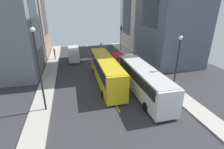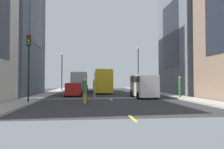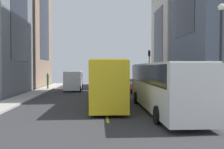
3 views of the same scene
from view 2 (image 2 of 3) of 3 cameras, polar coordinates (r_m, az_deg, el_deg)
The scene contains 20 objects.
ground_plane at distance 31.86m, azimuth -2.16°, elevation -5.16°, with size 42.18×42.18×0.00m, color #333335.
sidewalk_west at distance 32.30m, azimuth -16.55°, elevation -4.91°, with size 2.14×44.00×0.15m, color #B2ADA3.
sidewalk_east at distance 33.39m, azimuth 11.76°, elevation -4.83°, with size 2.14×44.00×0.15m, color #B2ADA3.
lane_stripe_0 at distance 11.13m, azimuth 5.63°, elevation -11.76°, with size 0.16×2.00×0.01m, color yellow.
lane_stripe_1 at distance 21.43m, azimuth -0.17°, elevation -6.87°, with size 0.16×2.00×0.01m, color yellow.
lane_stripe_2 at distance 31.86m, azimuth -2.16°, elevation -5.15°, with size 0.16×2.00×0.01m, color yellow.
lane_stripe_3 at distance 42.33m, azimuth -3.16°, elevation -4.27°, with size 0.16×2.00×0.01m, color yellow.
lane_stripe_4 at distance 52.80m, azimuth -3.76°, elevation -3.74°, with size 0.16×2.00×0.01m, color yellow.
building_east_1 at distance 33.87m, azimuth 23.43°, elevation 9.55°, with size 10.02×10.40×16.89m.
city_bus_white at distance 39.82m, azimuth -8.61°, elevation -1.54°, with size 2.81×12.33×3.35m.
streetcar_yellow at distance 35.69m, azimuth -2.78°, elevation -1.37°, with size 2.70×13.02×3.59m.
delivery_van_white at distance 24.38m, azimuth 8.51°, elevation -2.67°, with size 2.25×5.23×2.58m.
car_red_0 at distance 27.41m, azimuth -10.27°, elevation -3.68°, with size 2.08×4.11×1.64m.
pedestrian_walking_far at distance 22.36m, azimuth -4.81°, elevation -3.70°, with size 0.31×0.31×2.11m.
pedestrian_waiting_curb at distance 24.29m, azimuth 17.88°, elevation -2.93°, with size 0.30×0.30×2.26m.
pedestrian_crossing_mid at distance 19.15m, azimuth -7.25°, elevation -4.21°, with size 0.34×0.34×2.05m.
pedestrian_crossing_near at distance 18.11m, azimuth -7.42°, elevation -4.16°, with size 0.38×0.38×2.19m.
traffic_light_near_corner at distance 19.26m, azimuth -21.63°, elevation 4.81°, with size 0.32×0.44×5.64m.
streetlamp_near at distance 41.42m, azimuth -13.41°, elevation 1.90°, with size 0.44×0.44×7.07m.
streetlamp_far at distance 42.27m, azimuth 7.09°, elevation 2.75°, with size 0.44×0.44×8.39m.
Camera 2 is at (-2.24, -31.72, 1.97)m, focal length 33.76 mm.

